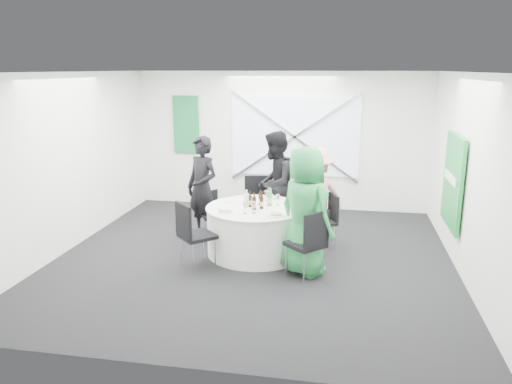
% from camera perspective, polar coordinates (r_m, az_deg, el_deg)
% --- Properties ---
extents(floor, '(6.00, 6.00, 0.00)m').
position_cam_1_polar(floor, '(7.79, -0.27, -7.51)').
color(floor, black).
rests_on(floor, ground).
extents(ceiling, '(6.00, 6.00, 0.00)m').
position_cam_1_polar(ceiling, '(7.25, -0.29, 13.55)').
color(ceiling, white).
rests_on(ceiling, wall_back).
extents(wall_back, '(6.00, 0.00, 6.00)m').
position_cam_1_polar(wall_back, '(10.32, 2.81, 5.86)').
color(wall_back, white).
rests_on(wall_back, floor).
extents(wall_front, '(6.00, 0.00, 6.00)m').
position_cam_1_polar(wall_front, '(4.57, -7.24, -4.67)').
color(wall_front, white).
rests_on(wall_front, floor).
extents(wall_left, '(0.00, 6.00, 6.00)m').
position_cam_1_polar(wall_left, '(8.47, -20.69, 3.19)').
color(wall_left, white).
rests_on(wall_left, floor).
extents(wall_right, '(0.00, 6.00, 6.00)m').
position_cam_1_polar(wall_right, '(7.46, 23.01, 1.62)').
color(wall_right, white).
rests_on(wall_right, floor).
extents(window_panel, '(2.60, 0.03, 1.60)m').
position_cam_1_polar(window_panel, '(10.23, 4.46, 6.33)').
color(window_panel, silver).
rests_on(window_panel, wall_back).
extents(window_brace_a, '(2.63, 0.05, 1.84)m').
position_cam_1_polar(window_brace_a, '(10.19, 4.44, 6.30)').
color(window_brace_a, silver).
rests_on(window_brace_a, window_panel).
extents(window_brace_b, '(2.63, 0.05, 1.84)m').
position_cam_1_polar(window_brace_b, '(10.19, 4.44, 6.30)').
color(window_brace_b, silver).
rests_on(window_brace_b, window_panel).
extents(green_banner, '(0.55, 0.04, 1.20)m').
position_cam_1_polar(green_banner, '(10.68, -8.01, 7.64)').
color(green_banner, '#146731').
rests_on(green_banner, wall_back).
extents(green_sign, '(0.05, 1.20, 1.40)m').
position_cam_1_polar(green_sign, '(8.06, 21.58, 1.15)').
color(green_sign, '#188733').
rests_on(green_sign, wall_right).
extents(banquet_table, '(1.56, 1.56, 0.76)m').
position_cam_1_polar(banquet_table, '(7.85, 0.00, -4.39)').
color(banquet_table, silver).
rests_on(banquet_table, floor).
extents(chair_back, '(0.51, 0.52, 0.98)m').
position_cam_1_polar(chair_back, '(8.94, 0.03, -0.79)').
color(chair_back, black).
rests_on(chair_back, floor).
extents(chair_back_left, '(0.52, 0.52, 0.82)m').
position_cam_1_polar(chair_back_left, '(8.55, -4.88, -2.21)').
color(chair_back_left, black).
rests_on(chair_back_left, floor).
extents(chair_back_right, '(0.53, 0.53, 0.88)m').
position_cam_1_polar(chair_back_right, '(8.18, 8.10, -2.82)').
color(chair_back_right, black).
rests_on(chair_back_right, floor).
extents(chair_front_right, '(0.64, 0.64, 0.99)m').
position_cam_1_polar(chair_front_right, '(6.87, 6.18, -5.39)').
color(chair_front_right, black).
rests_on(chair_front_right, floor).
extents(chair_front_left, '(0.64, 0.64, 1.00)m').
position_cam_1_polar(chair_front_left, '(7.24, -7.37, -4.36)').
color(chair_front_left, black).
rests_on(chair_front_left, floor).
extents(person_man_back_left, '(0.77, 0.69, 1.76)m').
position_cam_1_polar(person_man_back_left, '(8.51, -6.15, 0.47)').
color(person_man_back_left, black).
rests_on(person_man_back_left, floor).
extents(person_man_back, '(0.61, 0.95, 1.82)m').
position_cam_1_polar(person_man_back, '(8.63, 2.14, 0.96)').
color(person_man_back, black).
rests_on(person_man_back, floor).
extents(person_woman_pink, '(1.13, 1.00, 1.62)m').
position_cam_1_polar(person_woman_pink, '(8.23, 6.82, -0.51)').
color(person_woman_pink, '#D98C8C').
rests_on(person_woman_pink, floor).
extents(person_woman_green, '(1.06, 1.01, 1.83)m').
position_cam_1_polar(person_woman_green, '(6.99, 5.63, -2.20)').
color(person_woman_green, '#268C43').
rests_on(person_woman_green, floor).
extents(plate_back, '(0.26, 0.26, 0.01)m').
position_cam_1_polar(plate_back, '(8.29, 0.85, -0.59)').
color(plate_back, white).
rests_on(plate_back, banquet_table).
extents(plate_back_left, '(0.27, 0.27, 0.01)m').
position_cam_1_polar(plate_back_left, '(8.05, -2.67, -1.06)').
color(plate_back_left, white).
rests_on(plate_back_left, banquet_table).
extents(plate_back_right, '(0.26, 0.26, 0.04)m').
position_cam_1_polar(plate_back_right, '(7.94, 4.08, -1.23)').
color(plate_back_right, white).
rests_on(plate_back_right, banquet_table).
extents(plate_front_right, '(0.25, 0.25, 0.04)m').
position_cam_1_polar(plate_front_right, '(7.29, 2.28, -2.59)').
color(plate_front_right, white).
rests_on(plate_front_right, banquet_table).
extents(plate_front_left, '(0.25, 0.25, 0.01)m').
position_cam_1_polar(plate_front_left, '(7.45, -3.45, -2.31)').
color(plate_front_left, white).
rests_on(plate_front_left, banquet_table).
extents(napkin, '(0.20, 0.14, 0.05)m').
position_cam_1_polar(napkin, '(7.45, -3.53, -2.06)').
color(napkin, silver).
rests_on(napkin, plate_front_left).
extents(beer_bottle_a, '(0.06, 0.06, 0.24)m').
position_cam_1_polar(beer_bottle_a, '(7.72, -0.69, -1.06)').
color(beer_bottle_a, '#351B09').
rests_on(beer_bottle_a, banquet_table).
extents(beer_bottle_b, '(0.06, 0.06, 0.24)m').
position_cam_1_polar(beer_bottle_b, '(7.81, 0.50, -0.87)').
color(beer_bottle_b, '#351B09').
rests_on(beer_bottle_b, banquet_table).
extents(beer_bottle_c, '(0.06, 0.06, 0.26)m').
position_cam_1_polar(beer_bottle_c, '(7.62, 0.64, -1.20)').
color(beer_bottle_c, '#351B09').
rests_on(beer_bottle_c, banquet_table).
extents(beer_bottle_d, '(0.06, 0.06, 0.26)m').
position_cam_1_polar(beer_bottle_d, '(7.55, -0.21, -1.32)').
color(beer_bottle_d, '#351B09').
rests_on(beer_bottle_d, banquet_table).
extents(green_water_bottle, '(0.08, 0.08, 0.29)m').
position_cam_1_polar(green_water_bottle, '(7.78, 1.55, -0.76)').
color(green_water_bottle, '#3B9952').
rests_on(green_water_bottle, banquet_table).
extents(clear_water_bottle, '(0.08, 0.08, 0.27)m').
position_cam_1_polar(clear_water_bottle, '(7.71, -1.10, -0.97)').
color(clear_water_bottle, silver).
rests_on(clear_water_bottle, banquet_table).
extents(wine_glass_a, '(0.07, 0.07, 0.17)m').
position_cam_1_polar(wine_glass_a, '(7.38, -0.26, -1.48)').
color(wine_glass_a, white).
rests_on(wine_glass_a, banquet_table).
extents(wine_glass_b, '(0.07, 0.07, 0.17)m').
position_cam_1_polar(wine_glass_b, '(7.82, 2.50, -0.61)').
color(wine_glass_b, white).
rests_on(wine_glass_b, banquet_table).
extents(wine_glass_c, '(0.07, 0.07, 0.17)m').
position_cam_1_polar(wine_glass_c, '(7.37, -1.26, -1.52)').
color(wine_glass_c, white).
rests_on(wine_glass_c, banquet_table).
extents(wine_glass_d, '(0.07, 0.07, 0.17)m').
position_cam_1_polar(wine_glass_d, '(8.05, 1.15, -0.18)').
color(wine_glass_d, white).
rests_on(wine_glass_d, banquet_table).
extents(fork_a, '(0.09, 0.13, 0.01)m').
position_cam_1_polar(fork_a, '(7.81, 4.21, -1.60)').
color(fork_a, silver).
rests_on(fork_a, banquet_table).
extents(knife_a, '(0.07, 0.14, 0.01)m').
position_cam_1_polar(knife_a, '(8.03, 3.53, -1.13)').
color(knife_a, silver).
rests_on(knife_a, banquet_table).
extents(fork_b, '(0.15, 0.03, 0.01)m').
position_cam_1_polar(fork_b, '(8.20, 2.21, -0.79)').
color(fork_b, silver).
rests_on(fork_b, banquet_table).
extents(knife_b, '(0.15, 0.03, 0.01)m').
position_cam_1_polar(knife_b, '(8.29, -0.08, -0.63)').
color(knife_b, silver).
rests_on(knife_b, banquet_table).
extents(fork_c, '(0.11, 0.12, 0.01)m').
position_cam_1_polar(fork_c, '(7.63, -4.22, -1.96)').
color(fork_c, silver).
rests_on(fork_c, banquet_table).
extents(knife_c, '(0.10, 0.13, 0.01)m').
position_cam_1_polar(knife_c, '(7.38, -3.37, -2.50)').
color(knife_c, silver).
rests_on(knife_c, banquet_table).
extents(fork_d, '(0.10, 0.13, 0.01)m').
position_cam_1_polar(fork_d, '(8.23, -1.81, -0.74)').
color(fork_d, silver).
rests_on(fork_d, banquet_table).
extents(knife_d, '(0.09, 0.14, 0.01)m').
position_cam_1_polar(knife_d, '(7.97, -3.79, -1.25)').
color(knife_d, silver).
rests_on(knife_d, banquet_table).
extents(fork_e, '(0.11, 0.12, 0.01)m').
position_cam_1_polar(fork_e, '(7.23, 1.73, -2.85)').
color(fork_e, silver).
rests_on(fork_e, banquet_table).
extents(knife_e, '(0.10, 0.13, 0.01)m').
position_cam_1_polar(knife_e, '(7.48, 3.86, -2.28)').
color(knife_e, silver).
rests_on(knife_e, banquet_table).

